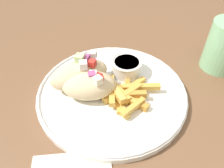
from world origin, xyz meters
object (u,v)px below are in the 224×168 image
at_px(plate, 112,92).
at_px(water_glass, 224,48).
at_px(pita_sandwich_near, 89,85).
at_px(fries_pile, 125,94).
at_px(pita_sandwich_far, 80,74).
at_px(sauce_ramekin, 127,66).

height_order(plate, water_glass, water_glass).
relative_size(plate, pita_sandwich_near, 2.71).
distance_m(plate, pita_sandwich_near, 0.06).
bearing_deg(plate, pita_sandwich_near, -163.21).
relative_size(fries_pile, water_glass, 1.02).
height_order(pita_sandwich_far, fries_pile, pita_sandwich_far).
xyz_separation_m(pita_sandwich_near, pita_sandwich_far, (-0.02, 0.03, 0.00)).
xyz_separation_m(pita_sandwich_far, fries_pile, (0.10, -0.03, -0.02)).
xyz_separation_m(pita_sandwich_near, sauce_ramekin, (0.07, 0.08, -0.01)).
height_order(plate, pita_sandwich_far, pita_sandwich_far).
distance_m(fries_pile, sauce_ramekin, 0.08).
relative_size(plate, sauce_ramekin, 4.42).
distance_m(pita_sandwich_near, fries_pile, 0.07).
distance_m(pita_sandwich_near, water_glass, 0.33).
bearing_deg(sauce_ramekin, fries_pile, -90.35).
xyz_separation_m(pita_sandwich_far, sauce_ramekin, (0.10, 0.05, -0.01)).
relative_size(plate, fries_pile, 2.63).
relative_size(fries_pile, sauce_ramekin, 1.68).
bearing_deg(pita_sandwich_near, fries_pile, -10.44).
distance_m(pita_sandwich_far, sauce_ramekin, 0.11).
bearing_deg(pita_sandwich_far, water_glass, -12.81).
height_order(plate, sauce_ramekin, sauce_ramekin).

